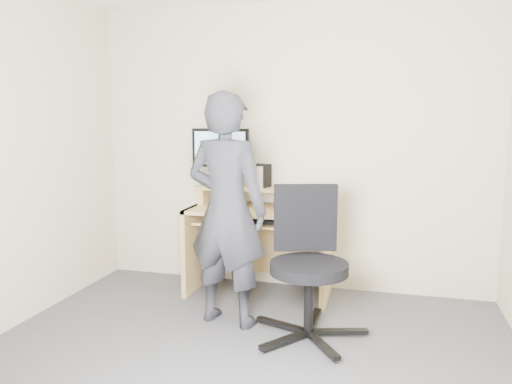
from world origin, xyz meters
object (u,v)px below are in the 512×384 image
at_px(office_chair, 308,257).
at_px(person, 227,210).
at_px(monitor, 220,152).
at_px(desk, 262,230).

relative_size(office_chair, person, 0.60).
xyz_separation_m(monitor, person, (0.32, -0.82, -0.37)).
distance_m(office_chair, person, 0.67).
height_order(desk, monitor, monitor).
xyz_separation_m(desk, person, (-0.07, -0.74, 0.30)).
distance_m(desk, person, 0.80).
bearing_deg(office_chair, desk, 107.58).
distance_m(desk, monitor, 0.78).
xyz_separation_m(desk, monitor, (-0.40, 0.08, 0.67)).
xyz_separation_m(monitor, office_chair, (0.93, -0.86, -0.66)).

